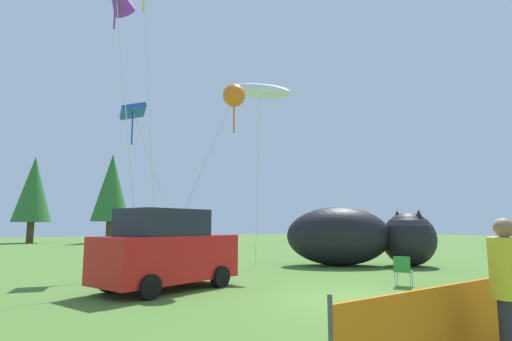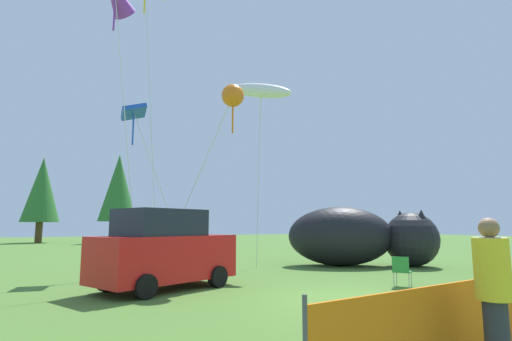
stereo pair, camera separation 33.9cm
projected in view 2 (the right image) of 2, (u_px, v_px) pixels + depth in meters
ground_plane at (351, 300)px, 9.42m from camera, size 120.00×120.00×0.00m
parked_car at (164, 250)px, 11.08m from camera, size 4.31×3.12×2.19m
folding_chair at (401, 269)px, 11.44m from camera, size 0.67×0.67×0.86m
inflatable_cat at (359, 238)px, 17.35m from camera, size 6.26×5.12×2.55m
safety_fence at (492, 312)px, 5.87m from camera, size 7.30×0.95×1.09m
spectator_in_blue_shirt at (493, 287)px, 4.85m from camera, size 0.40×0.40×1.85m
spectator_in_yellow_shirt at (493, 289)px, 4.74m from camera, size 0.40×0.40×1.84m
kite_white_ghost at (260, 91)px, 17.10m from camera, size 2.29×2.77×8.18m
kite_blue_box at (135, 115)px, 15.36m from camera, size 2.80×0.94×6.39m
kite_orange_flower at (233, 96)px, 13.51m from camera, size 2.38×2.25×6.50m
horizon_tree_east at (42, 190)px, 40.55m from camera, size 3.63×3.63×8.66m
horizon_tree_west at (118, 188)px, 40.68m from camera, size 3.75×3.75×8.96m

